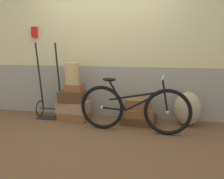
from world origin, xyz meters
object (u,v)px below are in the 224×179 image
object	(u,v)px
suitcase_0	(75,115)
suitcase_6	(139,103)
luggage_trolley	(50,101)
suitcase_5	(138,112)
burlap_sack	(187,109)
bicycle	(133,109)
suitcase_2	(72,96)
suitcase_4	(139,120)
suitcase_3	(74,88)
suitcase_1	(73,107)
wicker_basket	(72,74)

from	to	relation	value
suitcase_0	suitcase_6	distance (m)	1.21
luggage_trolley	suitcase_5	bearing A→B (deg)	-2.57
suitcase_0	burlap_sack	distance (m)	2.01
suitcase_6	burlap_sack	distance (m)	0.83
suitcase_5	bicycle	distance (m)	0.44
suitcase_2	burlap_sack	bearing A→B (deg)	1.06
luggage_trolley	burlap_sack	distance (m)	2.52
suitcase_4	luggage_trolley	bearing A→B (deg)	-175.90
suitcase_2	suitcase_3	bearing A→B (deg)	19.26
suitcase_1	suitcase_3	world-z (taller)	suitcase_3
suitcase_6	wicker_basket	distance (m)	1.30
suitcase_2	wicker_basket	bearing A→B (deg)	79.77
luggage_trolley	burlap_sack	size ratio (longest dim) A/B	2.40
suitcase_2	luggage_trolley	world-z (taller)	luggage_trolley
suitcase_2	luggage_trolley	size ratio (longest dim) A/B	0.32
wicker_basket	luggage_trolley	xyz separation A→B (m)	(-0.50, 0.08, -0.54)
suitcase_5	suitcase_3	bearing A→B (deg)	174.34
luggage_trolley	suitcase_2	bearing A→B (deg)	-11.05
suitcase_5	burlap_sack	bearing A→B (deg)	-0.65
suitcase_6	suitcase_2	bearing A→B (deg)	-178.32
suitcase_3	luggage_trolley	bearing A→B (deg)	175.32
suitcase_0	suitcase_5	bearing A→B (deg)	3.41
suitcase_4	suitcase_6	world-z (taller)	suitcase_6
suitcase_0	wicker_basket	bearing A→B (deg)	-129.30
luggage_trolley	bicycle	world-z (taller)	luggage_trolley
suitcase_1	suitcase_5	distance (m)	1.20
suitcase_0	suitcase_2	world-z (taller)	suitcase_2
wicker_basket	suitcase_6	bearing A→B (deg)	1.11
suitcase_0	bicycle	distance (m)	1.24
suitcase_0	suitcase_1	xyz separation A→B (m)	(-0.02, -0.02, 0.17)
wicker_basket	bicycle	xyz separation A→B (m)	(1.15, -0.40, -0.48)
wicker_basket	luggage_trolley	distance (m)	0.74
suitcase_0	suitcase_3	bearing A→B (deg)	-72.68
burlap_sack	bicycle	size ratio (longest dim) A/B	0.33
suitcase_5	bicycle	bearing A→B (deg)	-103.11
wicker_basket	luggage_trolley	bearing A→B (deg)	171.17
suitcase_3	bicycle	xyz separation A→B (m)	(1.12, -0.40, -0.22)
suitcase_3	wicker_basket	bearing A→B (deg)	173.16
suitcase_0	suitcase_3	distance (m)	0.53
luggage_trolley	burlap_sack	bearing A→B (deg)	0.03
suitcase_4	suitcase_3	bearing A→B (deg)	-172.82
suitcase_6	luggage_trolley	world-z (taller)	luggage_trolley
suitcase_4	suitcase_5	distance (m)	0.14
suitcase_2	suitcase_6	bearing A→B (deg)	0.33
suitcase_6	suitcase_1	bearing A→B (deg)	-179.69
suitcase_5	luggage_trolley	bearing A→B (deg)	171.41
suitcase_6	suitcase_5	bearing A→B (deg)	-84.12
suitcase_2	suitcase_6	xyz separation A→B (m)	(1.20, 0.04, -0.08)
wicker_basket	burlap_sack	world-z (taller)	wicker_basket
suitcase_6	suitcase_0	bearing A→B (deg)	179.54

